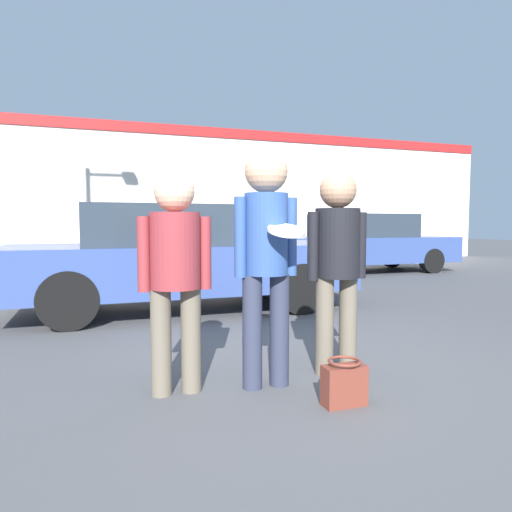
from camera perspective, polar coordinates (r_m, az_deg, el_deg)
ground_plane at (r=3.95m, az=3.77°, el=-14.35°), size 56.00×56.00×0.00m
storefront_building at (r=14.05m, az=-13.29°, el=7.55°), size 24.00×0.22×4.20m
person_left at (r=3.35m, az=-10.07°, el=-0.88°), size 0.54×0.37×1.62m
person_middle_with_frisbee at (r=3.43m, az=1.30°, el=1.29°), size 0.50×0.54×1.80m
person_right at (r=3.82m, az=10.11°, el=0.28°), size 0.53×0.36×1.67m
parked_car_near at (r=6.64m, az=-9.45°, el=-0.13°), size 4.79×1.86×1.50m
parked_car_far at (r=12.13m, az=13.37°, el=1.58°), size 4.60×1.88×1.49m
shrub at (r=14.19m, az=1.08°, el=0.93°), size 0.94×0.94×0.94m
handbag at (r=3.30m, az=10.96°, el=-15.38°), size 0.30×0.23×0.32m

